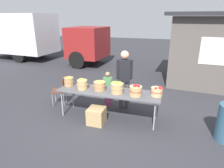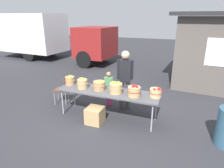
{
  "view_description": "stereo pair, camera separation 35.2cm",
  "coord_description": "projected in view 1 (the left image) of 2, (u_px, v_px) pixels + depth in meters",
  "views": [
    {
      "loc": [
        1.48,
        -4.48,
        2.6
      ],
      "look_at": [
        0.0,
        0.3,
        0.85
      ],
      "focal_mm": 31.2,
      "sensor_mm": 36.0,
      "label": 1
    },
    {
      "loc": [
        1.81,
        -4.37,
        2.6
      ],
      "look_at": [
        0.0,
        0.3,
        0.85
      ],
      "focal_mm": 31.2,
      "sensor_mm": 36.0,
      "label": 2
    }
  ],
  "objects": [
    {
      "name": "apple_basket_red_1",
      "position": [
        157.0,
        91.0,
        4.75
      ],
      "size": [
        0.31,
        0.31,
        0.25
      ],
      "color": "tan",
      "rests_on": "market_table"
    },
    {
      "name": "vendor_adult",
      "position": [
        124.0,
        76.0,
        5.5
      ],
      "size": [
        0.44,
        0.31,
        1.72
      ],
      "rotation": [
        0.0,
        0.0,
        3.43
      ],
      "color": "#3F3F3F",
      "rests_on": "ground"
    },
    {
      "name": "apple_basket_green_0",
      "position": [
        69.0,
        81.0,
        5.42
      ],
      "size": [
        0.28,
        0.28,
        0.28
      ],
      "color": "#A87F51",
      "rests_on": "market_table"
    },
    {
      "name": "food_kiosk",
      "position": [
        213.0,
        50.0,
        7.49
      ],
      "size": [
        3.73,
        3.18,
        2.74
      ],
      "rotation": [
        0.0,
        0.0,
        -0.08
      ],
      "color": "#59514C",
      "rests_on": "ground"
    },
    {
      "name": "apple_basket_green_3",
      "position": [
        117.0,
        88.0,
        4.92
      ],
      "size": [
        0.34,
        0.34,
        0.31
      ],
      "color": "tan",
      "rests_on": "market_table"
    },
    {
      "name": "apple_basket_green_2",
      "position": [
        100.0,
        86.0,
        5.11
      ],
      "size": [
        0.33,
        0.33,
        0.28
      ],
      "color": "#A87F51",
      "rests_on": "market_table"
    },
    {
      "name": "market_table",
      "position": [
        109.0,
        93.0,
        5.08
      ],
      "size": [
        2.7,
        0.76,
        0.75
      ],
      "color": "#4C4C51",
      "rests_on": "ground"
    },
    {
      "name": "produce_crate",
      "position": [
        97.0,
        116.0,
        4.94
      ],
      "size": [
        0.41,
        0.41,
        0.41
      ],
      "primitive_type": "cube",
      "color": "tan",
      "rests_on": "ground"
    },
    {
      "name": "ground_plane",
      "position": [
        109.0,
        117.0,
        5.31
      ],
      "size": [
        40.0,
        40.0,
        0.0
      ],
      "primitive_type": "plane",
      "color": "#2D2D33"
    },
    {
      "name": "apple_basket_red_0",
      "position": [
        136.0,
        90.0,
        4.75
      ],
      "size": [
        0.33,
        0.33,
        0.3
      ],
      "color": "tan",
      "rests_on": "market_table"
    },
    {
      "name": "apple_basket_green_1",
      "position": [
        82.0,
        84.0,
        5.18
      ],
      "size": [
        0.29,
        0.29,
        0.3
      ],
      "color": "tan",
      "rests_on": "market_table"
    },
    {
      "name": "folding_chair",
      "position": [
        61.0,
        89.0,
        5.94
      ],
      "size": [
        0.51,
        0.51,
        0.86
      ],
      "rotation": [
        0.0,
        0.0,
        5.04
      ],
      "color": "brown",
      "rests_on": "ground"
    },
    {
      "name": "box_truck",
      "position": [
        35.0,
        36.0,
        11.77
      ],
      "size": [
        7.83,
        2.66,
        2.75
      ],
      "rotation": [
        0.0,
        0.0,
        -0.07
      ],
      "color": "silver",
      "rests_on": "ground"
    },
    {
      "name": "child_customer",
      "position": [
        108.0,
        86.0,
        5.75
      ],
      "size": [
        0.28,
        0.19,
        1.08
      ],
      "rotation": [
        0.0,
        0.0,
        3.39
      ],
      "color": "#CC3F8C",
      "rests_on": "ground"
    }
  ]
}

